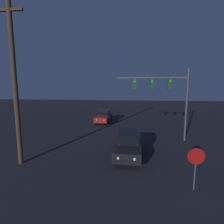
{
  "coord_description": "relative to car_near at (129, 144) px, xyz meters",
  "views": [
    {
      "loc": [
        1.65,
        -0.55,
        4.77
      ],
      "look_at": [
        0.0,
        13.16,
        2.74
      ],
      "focal_mm": 28.0,
      "sensor_mm": 36.0,
      "label": 1
    }
  ],
  "objects": [
    {
      "name": "car_far",
      "position": [
        -3.63,
        11.01,
        0.0
      ],
      "size": [
        1.78,
        4.76,
        1.57
      ],
      "rotation": [
        0.0,
        0.0,
        3.13
      ],
      "color": "#B21E1E",
      "rests_on": "ground_plane"
    },
    {
      "name": "traffic_signal_mast",
      "position": [
        3.04,
        3.85,
        3.54
      ],
      "size": [
        6.08,
        0.3,
        6.27
      ],
      "color": "#4C4C51",
      "rests_on": "ground_plane"
    },
    {
      "name": "stop_sign",
      "position": [
        3.12,
        -3.87,
        0.6
      ],
      "size": [
        0.76,
        0.07,
        2.02
      ],
      "color": "#4C4C51",
      "rests_on": "ground_plane"
    },
    {
      "name": "utility_pole",
      "position": [
        -6.69,
        -2.19,
        4.34
      ],
      "size": [
        1.63,
        0.28,
        9.98
      ],
      "color": "#4C3823",
      "rests_on": "ground_plane"
    },
    {
      "name": "car_near",
      "position": [
        0.0,
        0.0,
        0.0
      ],
      "size": [
        1.87,
        4.79,
        1.57
      ],
      "rotation": [
        0.0,
        0.0,
        3.1
      ],
      "color": "black",
      "rests_on": "ground_plane"
    }
  ]
}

